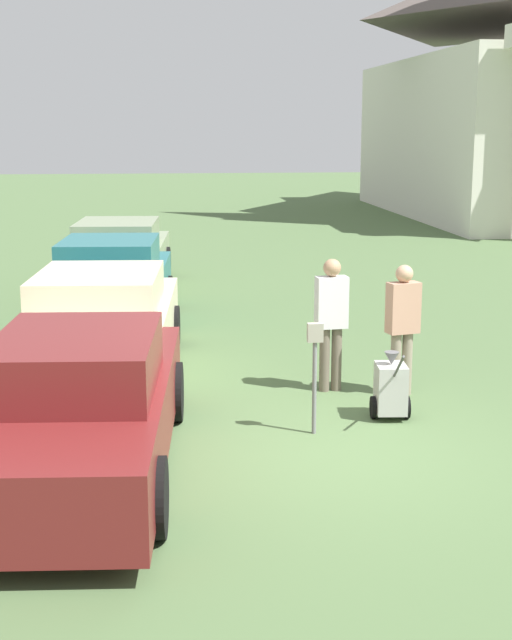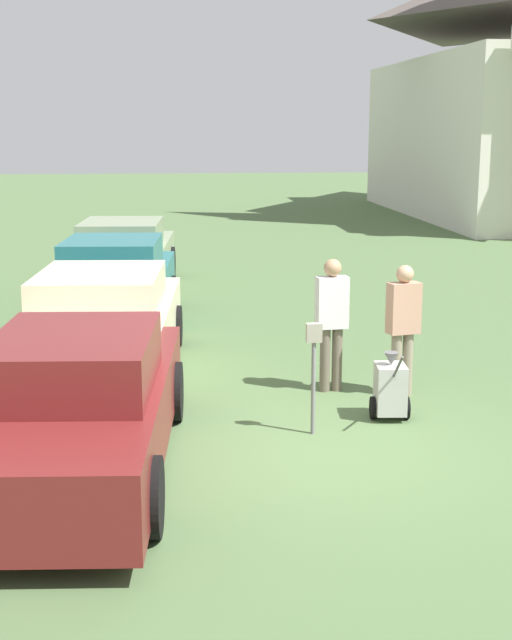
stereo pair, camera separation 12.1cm
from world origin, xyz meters
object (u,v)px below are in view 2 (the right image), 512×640
object	(u,v)px
parked_car_maroon	(79,406)
person_worker	(332,316)
equipment_cart	(390,388)
parked_car_teal	(115,286)
person_supervisor	(403,322)
parked_car_sage	(123,258)
parked_car_cream	(103,326)
parking_meter	(314,357)

from	to	relation	value
parked_car_maroon	person_worker	distance (m)	4.06
parked_car_maroon	equipment_cart	bearing A→B (deg)	24.61
equipment_cart	parked_car_teal	bearing A→B (deg)	128.03
parked_car_teal	person_supervisor	world-z (taller)	person_supervisor
parked_car_maroon	person_supervisor	size ratio (longest dim) A/B	2.96
parked_car_sage	equipment_cart	bearing A→B (deg)	-64.21
parked_car_cream	equipment_cart	distance (m)	4.38
parked_car_maroon	parked_car_teal	size ratio (longest dim) A/B	1.08
parked_car_teal	parked_car_sage	bearing A→B (deg)	94.41
parked_car_maroon	parking_meter	xyz separation A→B (m)	(2.59, 0.89, 0.22)
parked_car_sage	parked_car_cream	bearing A→B (deg)	-85.60
parked_car_sage	equipment_cart	size ratio (longest dim) A/B	5.36
parked_car_maroon	equipment_cart	world-z (taller)	parked_car_maroon
parked_car_maroon	parked_car_cream	bearing A→B (deg)	94.40
parked_car_maroon	person_worker	bearing A→B (deg)	44.03
parked_car_maroon	parked_car_cream	world-z (taller)	parked_car_cream
parked_car_sage	person_worker	world-z (taller)	person_worker
person_worker	person_supervisor	size ratio (longest dim) A/B	1.03
parked_car_maroon	person_supervisor	distance (m)	4.63
parked_car_teal	person_supervisor	xyz separation A→B (m)	(4.02, -4.67, 0.28)
person_supervisor	equipment_cart	world-z (taller)	person_supervisor
person_worker	parked_car_cream	bearing A→B (deg)	-26.44
parked_car_teal	parking_meter	bearing A→B (deg)	-62.44
parked_car_maroon	parked_car_cream	distance (m)	3.78
person_supervisor	parked_car_cream	bearing A→B (deg)	-33.10
person_worker	person_supervisor	distance (m)	0.95
equipment_cart	parking_meter	bearing A→B (deg)	-151.68
person_supervisor	parked_car_maroon	bearing A→B (deg)	16.93
parked_car_cream	person_supervisor	bearing A→B (deg)	-16.03
parked_car_sage	parked_car_teal	bearing A→B (deg)	-85.59
person_supervisor	equipment_cart	distance (m)	1.20
parked_car_cream	parked_car_sage	distance (m)	6.80
parking_meter	equipment_cart	size ratio (longest dim) A/B	1.33
parked_car_teal	parking_meter	xyz separation A→B (m)	(2.59, -6.06, 0.20)
parked_car_cream	equipment_cart	world-z (taller)	parked_car_cream
parked_car_sage	parking_meter	world-z (taller)	parked_car_sage
parked_car_maroon	parking_meter	size ratio (longest dim) A/B	3.94
person_worker	equipment_cart	distance (m)	1.50
equipment_cart	parked_car_sage	bearing A→B (deg)	116.62
parked_car_maroon	parking_meter	world-z (taller)	parked_car_maroon
person_supervisor	parked_car_sage	bearing A→B (deg)	-76.83
parked_car_cream	parked_car_sage	xyz separation A→B (m)	(0.00, 6.80, 0.02)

